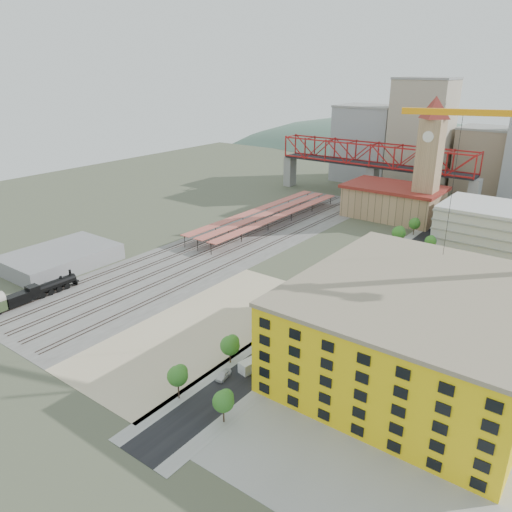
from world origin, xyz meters
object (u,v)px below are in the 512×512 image
Objects in this scene: clock_tower at (430,150)px; construction_building at (417,330)px; locomotive at (44,289)px; site_trailer_b at (272,351)px; car_0 at (223,375)px; site_trailer_c at (298,331)px; site_trailer_d at (339,301)px; site_trailer_a at (258,362)px.

construction_building is (34.00, -99.99, -19.29)m from clock_tower.
locomotive reaches higher than site_trailer_b.
construction_building is 12.12× the size of car_0.
locomotive is 5.10× the size of car_0.
clock_tower reaches higher than site_trailer_c.
construction_building reaches higher than site_trailer_c.
car_0 is (-3.00, -22.75, -0.57)m from site_trailer_c.
site_trailer_c is at bearing -174.81° from construction_building.
site_trailer_b is at bearing -81.66° from site_trailer_c.
site_trailer_d is (0.00, 30.35, -0.12)m from site_trailer_b.
construction_building reaches higher than car_0.
clock_tower is at bearing 102.81° from site_trailer_c.
site_trailer_a is at bearing -89.25° from site_trailer_d.
locomotive is at bearing -152.59° from site_trailer_c.
site_trailer_c is (0.00, 10.38, -0.06)m from site_trailer_b.
construction_building is at bearing 15.30° from locomotive.
clock_tower is 2.44× the size of locomotive.
site_trailer_a is (-26.00, -17.79, -8.20)m from construction_building.
clock_tower reaches higher than car_0.
locomotive reaches higher than site_trailer_c.
site_trailer_a is at bearing -145.62° from construction_building.
site_trailer_c is (-26.00, -2.36, -8.13)m from construction_building.
site_trailer_a is 0.94× the size of site_trailer_c.
clock_tower is at bearing 108.78° from construction_building.
site_trailer_c is 1.04× the size of site_trailer_d.
locomotive is at bearing 170.45° from car_0.
clock_tower is 107.36m from construction_building.
site_trailer_d is (-26.00, 17.62, -8.19)m from construction_building.
car_0 is (-3.00, -12.38, -0.63)m from site_trailer_b.
site_trailer_b is at bearing 100.60° from site_trailer_a.
locomotive reaches higher than site_trailer_d.
site_trailer_c is at bearing 19.06° from locomotive.
car_0 is (-3.00, -42.73, -0.51)m from site_trailer_d.
site_trailer_a is at bearing -91.33° from site_trailer_b.
site_trailer_b is 30.35m from site_trailer_d.
site_trailer_a is (66.00, 7.38, -0.78)m from locomotive.
site_trailer_a is 7.93m from car_0.
car_0 is at bearing -93.27° from site_trailer_d.
site_trailer_a is 0.90× the size of site_trailer_b.
construction_building is 5.65× the size of site_trailer_d.
site_trailer_d is (0.00, 35.40, 0.02)m from site_trailer_a.
clock_tower is at bearing 104.49° from site_trailer_a.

